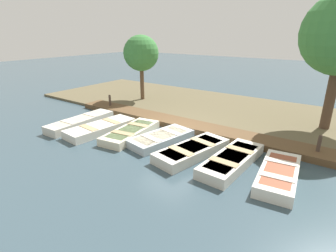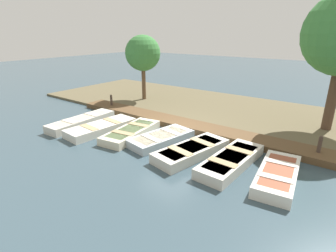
% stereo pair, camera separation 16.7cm
% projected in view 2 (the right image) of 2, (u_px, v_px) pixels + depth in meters
% --- Properties ---
extents(ground_plane, '(80.00, 80.00, 0.00)m').
position_uv_depth(ground_plane, '(170.00, 135.00, 11.98)').
color(ground_plane, '#384C56').
extents(shore_bank, '(8.00, 24.00, 0.14)m').
position_uv_depth(shore_bank, '(219.00, 109.00, 15.74)').
color(shore_bank, brown).
rests_on(shore_bank, ground_plane).
extents(dock_walkway, '(1.24, 13.85, 0.27)m').
position_uv_depth(dock_walkway, '(185.00, 125.00, 12.93)').
color(dock_walkway, brown).
rests_on(dock_walkway, ground_plane).
extents(rowboat_0, '(3.63, 1.13, 0.42)m').
position_uv_depth(rowboat_0, '(82.00, 121.00, 13.19)').
color(rowboat_0, beige).
rests_on(rowboat_0, ground_plane).
extents(rowboat_1, '(3.43, 1.50, 0.40)m').
position_uv_depth(rowboat_1, '(101.00, 127.00, 12.38)').
color(rowboat_1, silver).
rests_on(rowboat_1, ground_plane).
extents(rowboat_2, '(3.31, 1.58, 0.37)m').
position_uv_depth(rowboat_2, '(131.00, 132.00, 11.84)').
color(rowboat_2, beige).
rests_on(rowboat_2, ground_plane).
extents(rowboat_3, '(3.07, 1.78, 0.36)m').
position_uv_depth(rowboat_3, '(161.00, 138.00, 11.17)').
color(rowboat_3, '#B2BCC1').
rests_on(rowboat_3, ground_plane).
extents(rowboat_4, '(3.36, 1.79, 0.41)m').
position_uv_depth(rowboat_4, '(191.00, 151.00, 9.94)').
color(rowboat_4, beige).
rests_on(rowboat_4, ground_plane).
extents(rowboat_5, '(3.34, 1.27, 0.40)m').
position_uv_depth(rowboat_5, '(231.00, 161.00, 9.18)').
color(rowboat_5, beige).
rests_on(rowboat_5, ground_plane).
extents(rowboat_6, '(2.98, 1.42, 0.40)m').
position_uv_depth(rowboat_6, '(278.00, 175.00, 8.26)').
color(rowboat_6, silver).
rests_on(rowboat_6, ground_plane).
extents(mooring_post_near, '(0.14, 0.14, 0.92)m').
position_uv_depth(mooring_post_near, '(111.00, 102.00, 15.80)').
color(mooring_post_near, '#47382D').
rests_on(mooring_post_near, ground_plane).
extents(mooring_post_far, '(0.14, 0.14, 0.92)m').
position_uv_depth(mooring_post_far, '(319.00, 147.00, 9.60)').
color(mooring_post_far, '#47382D').
rests_on(mooring_post_far, ground_plane).
extents(park_tree_far_left, '(2.28, 2.28, 4.31)m').
position_uv_depth(park_tree_far_left, '(143.00, 54.00, 16.90)').
color(park_tree_far_left, brown).
rests_on(park_tree_far_left, ground_plane).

